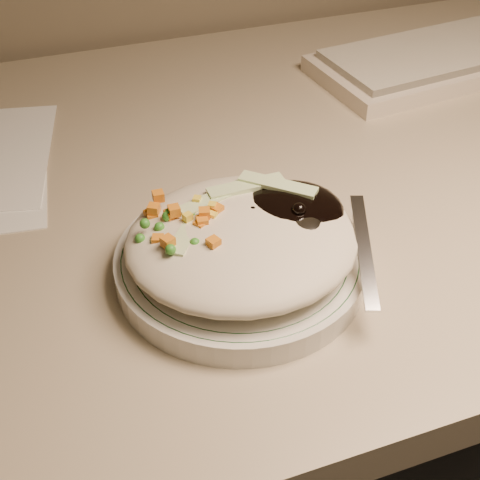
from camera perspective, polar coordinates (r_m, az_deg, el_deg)
name	(u,v)px	position (r m, az deg, el deg)	size (l,w,h in m)	color
desk	(275,293)	(0.84, 3.02, -4.55)	(1.40, 0.70, 0.74)	gray
plate	(240,264)	(0.56, 0.00, -2.05)	(0.21, 0.21, 0.02)	silver
plate_rim	(240,255)	(0.56, 0.00, -1.27)	(0.20, 0.20, 0.00)	#144723
meal	(245,234)	(0.54, 0.45, 0.51)	(0.21, 0.19, 0.05)	beige
keyboard	(468,52)	(0.97, 18.87, 14.93)	(0.44, 0.20, 0.03)	beige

